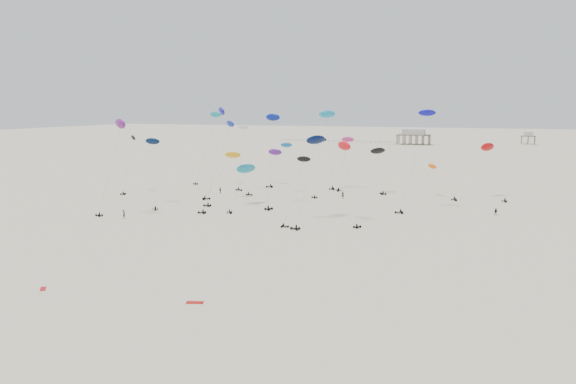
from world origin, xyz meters
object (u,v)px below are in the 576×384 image
at_px(pavilion_main, 414,138).
at_px(rig_0, 440,177).
at_px(pavilion_small, 528,139).
at_px(rig_4, 153,156).
at_px(spectator_0, 124,218).
at_px(rig_9, 274,160).

xyz_separation_m(pavilion_main, rig_0, (36.22, -213.56, 1.41)).
bearing_deg(pavilion_small, rig_4, -109.85).
bearing_deg(pavilion_main, spectator_0, -95.66).
bearing_deg(pavilion_main, rig_9, -94.27).
bearing_deg(pavilion_small, pavilion_main, -156.80).
relative_size(pavilion_small, rig_4, 0.48).
relative_size(rig_0, rig_9, 0.95).
relative_size(pavilion_main, rig_9, 1.67).
xyz_separation_m(pavilion_small, rig_4, (-100.94, -279.60, 8.80)).
distance_m(pavilion_main, pavilion_small, 76.16).
bearing_deg(spectator_0, pavilion_main, -43.24).
relative_size(pavilion_small, spectator_0, 4.00).
bearing_deg(rig_9, pavilion_main, -20.33).
distance_m(pavilion_small, rig_9, 251.32).
height_order(rig_4, rig_9, rig_4).
bearing_deg(pavilion_main, rig_4, -97.07).
bearing_deg(rig_0, spectator_0, 10.63).
xyz_separation_m(pavilion_main, spectator_0, (-26.58, -268.21, -4.22)).
bearing_deg(spectator_0, pavilion_small, -55.53).
height_order(rig_0, rig_9, rig_9).
bearing_deg(spectator_0, rig_4, -24.41).
distance_m(pavilion_main, rig_4, 251.64).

